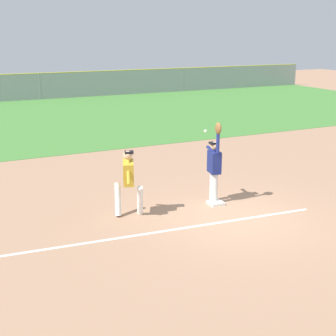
% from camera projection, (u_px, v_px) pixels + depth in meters
% --- Properties ---
extents(ground_plane, '(76.02, 76.02, 0.00)m').
position_uv_depth(ground_plane, '(235.00, 218.00, 12.17)').
color(ground_plane, tan).
extents(outfield_grass, '(44.82, 16.31, 0.01)m').
position_uv_depth(outfield_grass, '(70.00, 117.00, 26.39)').
color(outfield_grass, '#478438').
rests_on(outfield_grass, ground_plane).
extents(chalk_foul_line, '(11.97, 1.04, 0.01)m').
position_uv_depth(chalk_foul_line, '(82.00, 244.00, 10.67)').
color(chalk_foul_line, white).
rests_on(chalk_foul_line, ground_plane).
extents(first_base, '(0.39, 0.39, 0.08)m').
position_uv_depth(first_base, '(216.00, 203.00, 13.11)').
color(first_base, white).
rests_on(first_base, ground_plane).
extents(fielder, '(0.33, 0.90, 2.28)m').
position_uv_depth(fielder, '(214.00, 163.00, 12.98)').
color(fielder, silver).
rests_on(fielder, ground_plane).
extents(runner, '(0.76, 0.82, 1.72)m').
position_uv_depth(runner, '(128.00, 179.00, 12.04)').
color(runner, white).
rests_on(runner, ground_plane).
extents(baseball, '(0.07, 0.07, 0.07)m').
position_uv_depth(baseball, '(205.00, 131.00, 12.68)').
color(baseball, white).
extents(outfield_fence, '(44.90, 0.08, 1.84)m').
position_uv_depth(outfield_fence, '(40.00, 86.00, 33.22)').
color(outfield_fence, '#93999E').
rests_on(outfield_fence, ground_plane).
extents(parked_car_red, '(4.42, 2.16, 1.25)m').
position_uv_depth(parked_car_red, '(76.00, 83.00, 37.91)').
color(parked_car_red, '#B21E1E').
rests_on(parked_car_red, ground_plane).
extents(parked_car_blue, '(4.42, 2.16, 1.25)m').
position_uv_depth(parked_car_blue, '(145.00, 80.00, 40.27)').
color(parked_car_blue, '#23389E').
rests_on(parked_car_blue, ground_plane).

